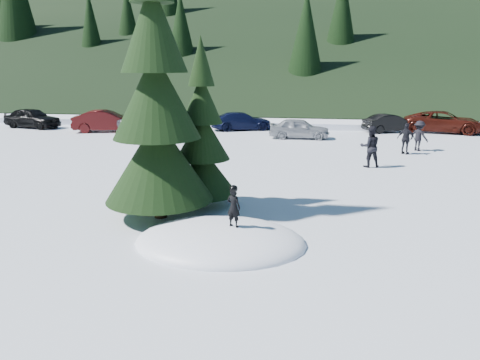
# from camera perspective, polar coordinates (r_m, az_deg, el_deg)

# --- Properties ---
(ground) EXTENTS (200.00, 200.00, 0.00)m
(ground) POSITION_cam_1_polar(r_m,az_deg,el_deg) (12.25, -2.42, -7.67)
(ground) COLOR white
(ground) RESTS_ON ground
(snow_mound) EXTENTS (4.48, 3.52, 0.96)m
(snow_mound) POSITION_cam_1_polar(r_m,az_deg,el_deg) (12.25, -2.42, -7.67)
(snow_mound) COLOR white
(snow_mound) RESTS_ON ground
(forest_hillside) EXTENTS (200.00, 60.00, 25.00)m
(forest_hillside) POSITION_cam_1_polar(r_m,az_deg,el_deg) (65.68, 7.44, 20.81)
(forest_hillside) COLOR black
(forest_hillside) RESTS_ON ground
(spruce_tall) EXTENTS (3.20, 3.20, 8.60)m
(spruce_tall) POSITION_cam_1_polar(r_m,az_deg,el_deg) (13.76, -10.18, 8.77)
(spruce_tall) COLOR black
(spruce_tall) RESTS_ON ground
(spruce_short) EXTENTS (2.20, 2.20, 5.37)m
(spruce_short) POSITION_cam_1_polar(r_m,az_deg,el_deg) (14.97, -4.60, 4.65)
(spruce_short) COLOR black
(spruce_short) RESTS_ON ground
(child_skier) EXTENTS (0.43, 0.35, 1.02)m
(child_skier) POSITION_cam_1_polar(r_m,az_deg,el_deg) (11.85, -0.79, -3.35)
(child_skier) COLOR black
(child_skier) RESTS_ON snow_mound
(adult_0) EXTENTS (1.01, 0.85, 1.86)m
(adult_0) POSITION_cam_1_polar(r_m,az_deg,el_deg) (21.73, 15.58, 3.94)
(adult_0) COLOR black
(adult_0) RESTS_ON ground
(adult_1) EXTENTS (1.00, 0.82, 1.60)m
(adult_1) POSITION_cam_1_polar(r_m,az_deg,el_deg) (25.47, 19.60, 4.76)
(adult_1) COLOR black
(adult_1) RESTS_ON ground
(adult_2) EXTENTS (1.15, 1.16, 1.60)m
(adult_2) POSITION_cam_1_polar(r_m,az_deg,el_deg) (26.75, 20.99, 5.05)
(adult_2) COLOR black
(adult_2) RESTS_ON ground
(car_0) EXTENTS (4.53, 2.61, 1.45)m
(car_0) POSITION_cam_1_polar(r_m,az_deg,el_deg) (37.38, -24.01, 6.93)
(car_0) COLOR black
(car_0) RESTS_ON ground
(car_1) EXTENTS (4.71, 2.64, 1.47)m
(car_1) POSITION_cam_1_polar(r_m,az_deg,el_deg) (33.47, -15.95, 6.93)
(car_1) COLOR #3D0B0B
(car_1) RESTS_ON ground
(car_2) EXTENTS (5.37, 2.87, 1.44)m
(car_2) POSITION_cam_1_polar(r_m,az_deg,el_deg) (31.81, -9.92, 6.88)
(car_2) COLOR #43454A
(car_2) RESTS_ON ground
(car_3) EXTENTS (4.63, 3.13, 1.24)m
(car_3) POSITION_cam_1_polar(r_m,az_deg,el_deg) (33.12, 0.20, 7.20)
(car_3) COLOR black
(car_3) RESTS_ON ground
(car_4) EXTENTS (3.70, 1.50, 1.26)m
(car_4) POSITION_cam_1_polar(r_m,az_deg,el_deg) (29.47, 7.24, 6.26)
(car_4) COLOR #96989E
(car_4) RESTS_ON ground
(car_5) EXTENTS (3.92, 2.69, 1.22)m
(car_5) POSITION_cam_1_polar(r_m,az_deg,el_deg) (33.64, 17.87, 6.62)
(car_5) COLOR black
(car_5) RESTS_ON ground
(car_6) EXTENTS (5.57, 3.54, 1.43)m
(car_6) POSITION_cam_1_polar(r_m,az_deg,el_deg) (34.68, 23.62, 6.50)
(car_6) COLOR #3F120B
(car_6) RESTS_ON ground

